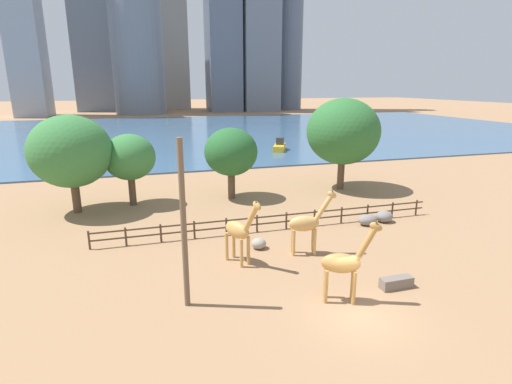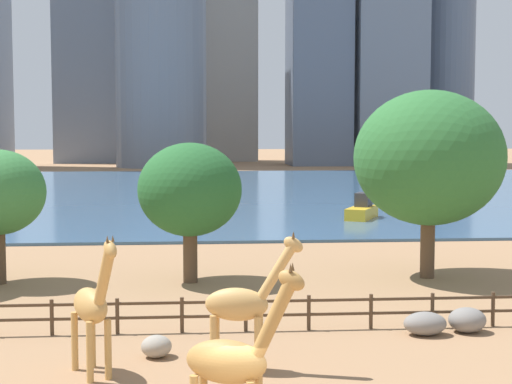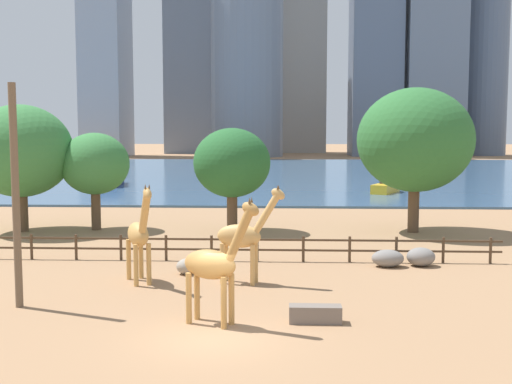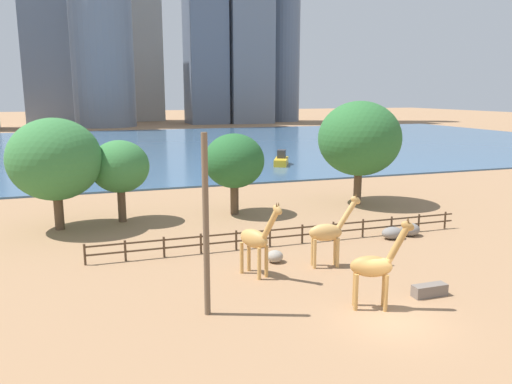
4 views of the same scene
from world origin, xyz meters
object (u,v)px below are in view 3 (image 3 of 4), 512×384
at_px(boulder_near_fence, 388,258).
at_px(boulder_small, 421,257).
at_px(boat_sailboat, 386,186).
at_px(tree_center_broad, 95,164).
at_px(utility_pole, 16,196).
at_px(giraffe_tall, 243,236).
at_px(giraffe_young, 139,235).
at_px(giraffe_companion, 214,264).
at_px(boulder_by_pole, 187,266).
at_px(tree_left_large, 232,163).
at_px(boat_ferry, 109,176).
at_px(feeding_trough, 315,314).
at_px(tree_left_small, 21,151).
at_px(tree_right_tall, 415,140).

xyz_separation_m(boulder_near_fence, boulder_small, (1.64, 0.27, 0.03)).
bearing_deg(boat_sailboat, tree_center_broad, -17.51).
relative_size(utility_pole, boat_sailboat, 1.69).
xyz_separation_m(giraffe_tall, giraffe_young, (-4.47, -0.16, 0.05)).
relative_size(giraffe_companion, boulder_by_pole, 4.47).
bearing_deg(utility_pole, tree_left_large, 70.34).
xyz_separation_m(utility_pole, boat_ferry, (-10.41, 49.85, -2.88)).
bearing_deg(boat_sailboat, tree_left_large, -3.38).
bearing_deg(tree_left_large, boulder_near_fence, -51.14).
bearing_deg(giraffe_companion, tree_left_large, 116.20).
height_order(boulder_small, feeding_trough, boulder_small).
xyz_separation_m(boulder_small, tree_center_broad, (-19.14, 10.55, 3.90)).
distance_m(giraffe_tall, tree_left_large, 14.38).
bearing_deg(giraffe_young, feeding_trough, 27.23).
bearing_deg(giraffe_young, utility_pole, -69.41).
bearing_deg(boat_ferry, giraffe_tall, -165.79).
distance_m(boulder_near_fence, boulder_by_pole, 9.67).
height_order(tree_left_small, boat_sailboat, tree_left_small).
height_order(utility_pole, boulder_by_pole, utility_pole).
height_order(boulder_small, boat_sailboat, boat_sailboat).
bearing_deg(giraffe_young, boulder_small, 81.14).
xyz_separation_m(boulder_small, boat_ferry, (-26.96, 41.85, 0.83)).
distance_m(boulder_near_fence, tree_left_small, 24.67).
xyz_separation_m(giraffe_young, boulder_small, (12.89, 4.08, -1.66)).
relative_size(giraffe_companion, tree_right_tall, 0.48).
xyz_separation_m(boat_ferry, boat_sailboat, (30.63, -7.13, -0.39)).
bearing_deg(giraffe_tall, feeding_trough, -50.89).
relative_size(boulder_small, tree_center_broad, 0.21).
bearing_deg(tree_left_large, boat_sailboat, 60.78).
bearing_deg(boulder_by_pole, utility_pole, -133.48).
xyz_separation_m(giraffe_companion, tree_right_tall, (10.68, 20.27, 3.87)).
xyz_separation_m(tree_left_large, boat_ferry, (-16.90, 31.67, -3.17)).
xyz_separation_m(boulder_near_fence, tree_right_tall, (3.32, 10.69, 5.53)).
bearing_deg(tree_left_small, boulder_by_pole, -43.36).
height_order(giraffe_tall, giraffe_young, giraffe_young).
bearing_deg(boulder_near_fence, giraffe_companion, -127.57).
bearing_deg(utility_pole, boulder_near_fence, 27.41).
relative_size(boulder_small, feeding_trough, 0.76).
xyz_separation_m(tree_left_large, boat_sailboat, (13.73, 24.55, -3.56)).
distance_m(utility_pole, feeding_trough, 11.74).
xyz_separation_m(utility_pole, tree_left_small, (-7.16, 17.64, 1.08)).
relative_size(giraffe_young, tree_left_small, 0.54).
bearing_deg(utility_pole, boat_sailboat, 64.67).
height_order(boulder_small, tree_left_small, tree_left_small).
relative_size(giraffe_young, boat_sailboat, 0.90).
distance_m(tree_left_large, tree_left_small, 13.69).
height_order(feeding_trough, tree_right_tall, tree_right_tall).
height_order(tree_left_large, boat_sailboat, tree_left_large).
bearing_deg(boulder_near_fence, tree_left_small, 155.81).
bearing_deg(boat_sailboat, feeding_trough, 14.04).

